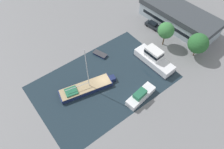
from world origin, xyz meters
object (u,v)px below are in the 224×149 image
quay_tree_near_building (166,30)px  motor_cruiser (154,59)px  warehouse_building (179,17)px  small_dinghy (100,54)px  parked_car (153,25)px  sailboat_moored (86,88)px  cabin_boat (141,96)px  quay_tree_by_water (198,43)px

quay_tree_near_building → motor_cruiser: bearing=-64.3°
warehouse_building → small_dinghy: (-3.74, -24.34, -2.28)m
parked_car → warehouse_building: bearing=144.8°
warehouse_building → motor_cruiser: bearing=-71.8°
small_dinghy → sailboat_moored: bearing=-161.4°
small_dinghy → cabin_boat: size_ratio=0.52×
warehouse_building → sailboat_moored: bearing=-88.9°
parked_car → motor_cruiser: (9.69, -9.31, 0.72)m
parked_car → motor_cruiser: motor_cruiser is taller
small_dinghy → parked_car: bearing=-20.7°
quay_tree_by_water → sailboat_moored: (-7.77, -27.06, -3.42)m
cabin_boat → motor_cruiser: bearing=113.2°
cabin_boat → quay_tree_near_building: bearing=111.2°
quay_tree_near_building → parked_car: (-6.50, 2.67, -3.82)m
warehouse_building → quay_tree_near_building: size_ratio=3.43×
warehouse_building → cabin_boat: 27.70m
quay_tree_by_water → warehouse_building: bearing=151.5°
warehouse_building → sailboat_moored: (2.92, -32.87, -1.95)m
quay_tree_near_building → parked_car: bearing=157.7°
quay_tree_by_water → sailboat_moored: bearing=-106.0°
quay_tree_by_water → parked_car: bearing=-177.7°
sailboat_moored → parked_car: bearing=116.2°
parked_car → sailboat_moored: bearing=5.5°
quay_tree_near_building → quay_tree_by_water: (7.51, 3.23, -0.62)m
quay_tree_by_water → cabin_boat: bearing=-86.4°
parked_car → sailboat_moored: sailboat_moored is taller
warehouse_building → cabin_boat: bearing=-68.5°
quay_tree_by_water → small_dinghy: bearing=-127.9°
parked_car → cabin_boat: (15.20, -18.59, 0.08)m
warehouse_building → sailboat_moored: sailboat_moored is taller
quay_tree_by_water → motor_cruiser: quay_tree_by_water is taller
quay_tree_by_water → small_dinghy: size_ratio=1.66×
cabin_boat → parked_car: bearing=121.8°
sailboat_moored → motor_cruiser: (3.45, 17.18, 0.94)m
warehouse_building → motor_cruiser: warehouse_building is taller
quay_tree_by_water → sailboat_moored: size_ratio=0.50×
warehouse_building → quay_tree_near_building: quay_tree_near_building is taller
sailboat_moored → quay_tree_near_building: bearing=102.3°
warehouse_building → sailboat_moored: size_ratio=1.75×
parked_car → motor_cruiser: 13.46m
sailboat_moored → quay_tree_by_water: bearing=86.9°
motor_cruiser → cabin_boat: size_ratio=1.41×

